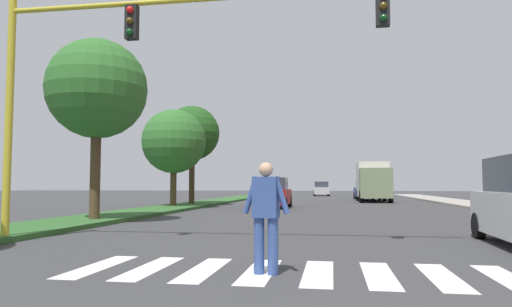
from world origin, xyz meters
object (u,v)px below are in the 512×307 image
(pedestrian_performer, at_px, (266,212))
(sedan_far_horizon, at_px, (321,189))
(sedan_midblock, at_px, (273,194))
(tree_far, at_px, (174,142))
(sedan_distant, at_px, (367,191))
(tree_distant, at_px, (192,134))
(truck_box_delivery, at_px, (373,181))
(tree_mid, at_px, (97,90))
(traffic_light_gantry, at_px, (134,51))

(pedestrian_performer, distance_m, sedan_far_horizon, 49.19)
(pedestrian_performer, distance_m, sedan_midblock, 20.19)
(tree_far, relative_size, pedestrian_performer, 3.26)
(sedan_distant, bearing_deg, sedan_midblock, -112.55)
(tree_distant, height_order, truck_box_delivery, tree_distant)
(tree_distant, bearing_deg, pedestrian_performer, -70.16)
(tree_distant, relative_size, sedan_distant, 1.42)
(sedan_midblock, bearing_deg, tree_mid, -112.48)
(truck_box_delivery, bearing_deg, tree_mid, -117.05)
(tree_far, distance_m, sedan_distant, 20.89)
(pedestrian_performer, height_order, sedan_far_horizon, pedestrian_performer)
(sedan_distant, bearing_deg, tree_far, -125.27)
(tree_mid, height_order, truck_box_delivery, tree_mid)
(tree_distant, xyz_separation_m, sedan_midblock, (5.45, -1.69, -3.80))
(sedan_far_horizon, bearing_deg, traffic_light_gantry, -93.97)
(tree_far, distance_m, traffic_light_gantry, 16.24)
(tree_mid, xyz_separation_m, sedan_far_horizon, (6.97, 40.89, -3.95))
(sedan_far_horizon, bearing_deg, tree_far, -104.04)
(tree_distant, xyz_separation_m, sedan_distant, (11.83, 13.69, -3.80))
(traffic_light_gantry, bearing_deg, sedan_midblock, 86.33)
(sedan_midblock, xyz_separation_m, sedan_far_horizon, (2.11, 29.14, -0.02))
(traffic_light_gantry, relative_size, truck_box_delivery, 1.67)
(tree_mid, height_order, traffic_light_gantry, tree_mid)
(tree_mid, height_order, sedan_midblock, tree_mid)
(traffic_light_gantry, relative_size, sedan_midblock, 2.43)
(traffic_light_gantry, bearing_deg, sedan_far_horizon, 86.03)
(tree_far, height_order, traffic_light_gantry, traffic_light_gantry)
(tree_far, height_order, pedestrian_performer, tree_far)
(tree_mid, relative_size, sedan_midblock, 1.50)
(tree_distant, distance_m, sedan_midblock, 6.85)
(tree_mid, bearing_deg, truck_box_delivery, 62.95)
(tree_far, xyz_separation_m, sedan_distant, (11.94, 16.88, -3.00))
(tree_mid, bearing_deg, sedan_midblock, 67.52)
(tree_mid, xyz_separation_m, truck_box_delivery, (11.41, 22.35, -3.10))
(traffic_light_gantry, height_order, pedestrian_performer, traffic_light_gantry)
(tree_far, relative_size, tree_distant, 0.88)
(pedestrian_performer, bearing_deg, tree_mid, 131.13)
(traffic_light_gantry, bearing_deg, sedan_distant, 77.03)
(tree_mid, distance_m, sedan_distant, 29.62)
(tree_mid, distance_m, traffic_light_gantry, 6.56)
(tree_distant, bearing_deg, sedan_midblock, -17.20)
(tree_far, xyz_separation_m, tree_distant, (0.11, 3.19, 0.80))
(traffic_light_gantry, distance_m, sedan_distant, 33.52)
(traffic_light_gantry, xyz_separation_m, sedan_distant, (7.48, 32.48, -3.61))
(tree_far, xyz_separation_m, truck_box_delivery, (12.11, 12.11, -2.17))
(sedan_midblock, bearing_deg, tree_distant, 162.80)
(tree_mid, relative_size, pedestrian_performer, 3.78)
(sedan_distant, xyz_separation_m, truck_box_delivery, (0.17, -4.77, 0.82))
(sedan_midblock, height_order, sedan_distant, sedan_distant)
(traffic_light_gantry, distance_m, pedestrian_performer, 5.74)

